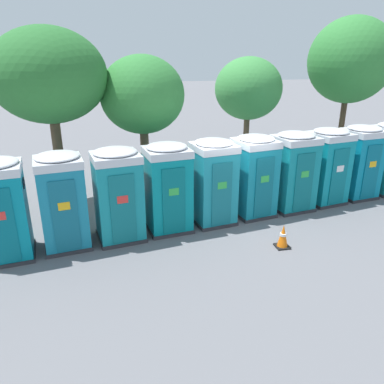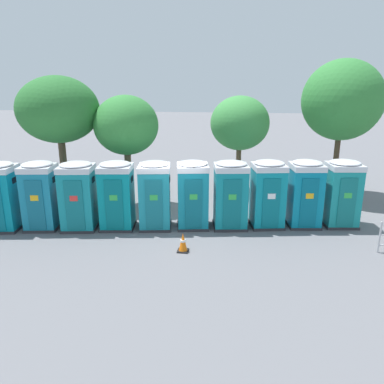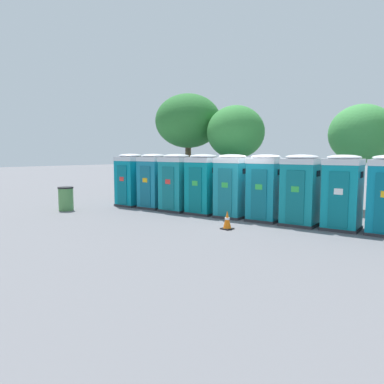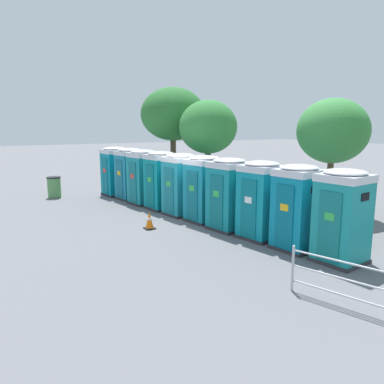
# 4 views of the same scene
# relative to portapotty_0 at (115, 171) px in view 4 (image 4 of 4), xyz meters

# --- Properties ---
(ground_plane) EXTENTS (120.00, 120.00, 0.00)m
(ground_plane) POSITION_rel_portapotty_0_xyz_m (6.19, 1.32, -1.28)
(ground_plane) COLOR slate
(portapotty_0) EXTENTS (1.35, 1.37, 2.54)m
(portapotty_0) POSITION_rel_portapotty_0_xyz_m (0.00, 0.00, 0.00)
(portapotty_0) COLOR #2D2D33
(portapotty_0) RESTS_ON ground
(portapotty_1) EXTENTS (1.35, 1.38, 2.54)m
(portapotty_1) POSITION_rel_portapotty_0_xyz_m (1.37, 0.32, 0.00)
(portapotty_1) COLOR #2D2D33
(portapotty_1) RESTS_ON ground
(portapotty_2) EXTENTS (1.41, 1.39, 2.54)m
(portapotty_2) POSITION_rel_portapotty_0_xyz_m (2.77, 0.47, -0.00)
(portapotty_2) COLOR #2D2D33
(portapotty_2) RESTS_ON ground
(portapotty_3) EXTENTS (1.37, 1.36, 2.54)m
(portapotty_3) POSITION_rel_portapotty_0_xyz_m (4.15, 0.76, -0.00)
(portapotty_3) COLOR #2D2D33
(portapotty_3) RESTS_ON ground
(portapotty_4) EXTENTS (1.36, 1.38, 2.54)m
(portapotty_4) POSITION_rel_portapotty_0_xyz_m (5.54, 0.98, 0.00)
(portapotty_4) COLOR #2D2D33
(portapotty_4) RESTS_ON ground
(portapotty_5) EXTENTS (1.37, 1.40, 2.54)m
(portapotty_5) POSITION_rel_portapotty_0_xyz_m (6.91, 1.27, 0.00)
(portapotty_5) COLOR #2D2D33
(portapotty_5) RESTS_ON ground
(portapotty_6) EXTENTS (1.42, 1.39, 2.54)m
(portapotty_6) POSITION_rel_portapotty_0_xyz_m (8.31, 1.45, -0.00)
(portapotty_6) COLOR #2D2D33
(portapotty_6) RESTS_ON ground
(portapotty_7) EXTENTS (1.40, 1.40, 2.54)m
(portapotty_7) POSITION_rel_portapotty_0_xyz_m (9.68, 1.76, -0.00)
(portapotty_7) COLOR #2D2D33
(portapotty_7) RESTS_ON ground
(portapotty_8) EXTENTS (1.33, 1.35, 2.54)m
(portapotty_8) POSITION_rel_portapotty_0_xyz_m (11.06, 2.00, 0.00)
(portapotty_8) COLOR #2D2D33
(portapotty_8) RESTS_ON ground
(portapotty_9) EXTENTS (1.35, 1.35, 2.54)m
(portapotty_9) POSITION_rel_portapotty_0_xyz_m (12.45, 2.26, -0.00)
(portapotty_9) COLOR #2D2D33
(portapotty_9) RESTS_ON ground
(street_tree_1) EXTENTS (2.82, 2.82, 4.71)m
(street_tree_1) POSITION_rel_portapotty_0_xyz_m (8.46, 6.35, 2.12)
(street_tree_1) COLOR brown
(street_tree_1) RESTS_ON ground
(street_tree_2) EXTENTS (2.72, 2.72, 4.81)m
(street_tree_2) POSITION_rel_portapotty_0_xyz_m (3.77, 3.38, 2.25)
(street_tree_2) COLOR brown
(street_tree_2) RESTS_ON ground
(street_tree_3) EXTENTS (3.36, 3.36, 5.58)m
(street_tree_3) POSITION_rel_portapotty_0_xyz_m (1.05, 2.89, 2.90)
(street_tree_3) COLOR brown
(street_tree_3) RESTS_ON ground
(trash_can) EXTENTS (0.68, 0.68, 1.06)m
(trash_can) POSITION_rel_portapotty_0_xyz_m (-0.86, -2.94, -0.75)
(trash_can) COLOR #518C4C
(trash_can) RESTS_ON ground
(traffic_cone) EXTENTS (0.36, 0.36, 0.64)m
(traffic_cone) POSITION_rel_portapotty_0_xyz_m (6.92, -0.97, -0.97)
(traffic_cone) COLOR black
(traffic_cone) RESTS_ON ground
(event_barrier) EXTENTS (1.96, 0.70, 1.05)m
(event_barrier) POSITION_rel_portapotty_0_xyz_m (14.10, 0.18, -0.72)
(event_barrier) COLOR #B7B7BC
(event_barrier) RESTS_ON ground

